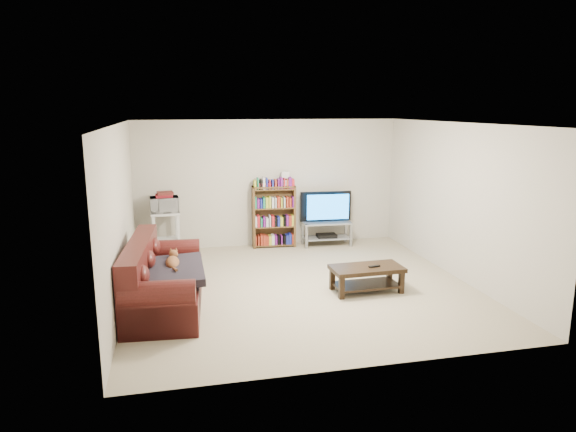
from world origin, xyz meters
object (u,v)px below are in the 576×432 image
object	(u,v)px
coffee_table	(367,274)
bookshelf	(274,215)
tv_stand	(327,229)
sofa	(159,284)

from	to	relation	value
coffee_table	bookshelf	distance (m)	2.85
tv_stand	bookshelf	world-z (taller)	bookshelf
tv_stand	bookshelf	xyz separation A→B (m)	(-1.01, 0.13, 0.29)
coffee_table	tv_stand	size ratio (longest dim) A/B	1.10
sofa	coffee_table	xyz separation A→B (m)	(2.91, -0.06, -0.06)
bookshelf	sofa	bearing A→B (deg)	-125.41
sofa	bookshelf	xyz separation A→B (m)	(2.08, 2.64, 0.29)
sofa	coffee_table	bearing A→B (deg)	3.27
sofa	coffee_table	world-z (taller)	sofa
tv_stand	sofa	bearing A→B (deg)	-137.95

